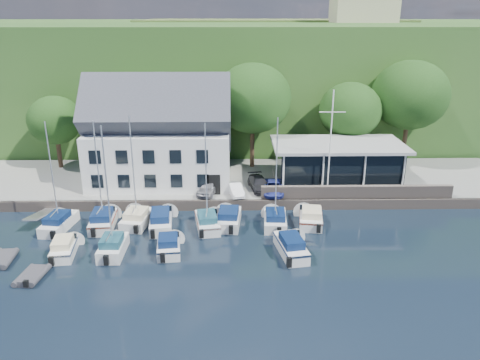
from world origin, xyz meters
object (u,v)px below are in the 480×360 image
(boat_r1_5, at_px, (229,216))
(boat_r1_7, at_px, (311,216))
(boat_r1_2, at_px, (134,177))
(boat_r1_4, at_px, (206,180))
(car_white, at_px, (235,189))
(harbor_building, at_px, (160,140))
(dinghy_0, at_px, (2,258))
(dinghy_1, at_px, (32,275))
(car_dgrey, at_px, (259,184))
(boat_r1_6, at_px, (276,179))
(flagpole, at_px, (330,144))
(boat_r2_4, at_px, (291,244))
(boat_r1_0, at_px, (53,180))
(boat_r1_1, at_px, (99,175))
(car_silver, at_px, (209,187))
(club_pavilion, at_px, (337,162))
(boat_r2_1, at_px, (108,197))
(car_blue, at_px, (273,187))
(boat_r1_3, at_px, (161,218))
(boat_r2_2, at_px, (169,244))
(boat_r2_0, at_px, (64,246))

(boat_r1_5, bearing_deg, boat_r1_7, 5.60)
(boat_r1_2, height_order, boat_r1_4, boat_r1_2)
(car_white, bearing_deg, harbor_building, 138.94)
(dinghy_0, height_order, dinghy_1, dinghy_0)
(car_dgrey, bearing_deg, boat_r1_6, -90.56)
(flagpole, xyz_separation_m, boat_r1_6, (-5.37, -4.56, -1.73))
(boat_r1_2, relative_size, dinghy_1, 3.21)
(boat_r1_2, xyz_separation_m, boat_r1_4, (6.16, -0.81, -0.05))
(boat_r2_4, bearing_deg, boat_r1_0, 156.31)
(boat_r1_1, distance_m, dinghy_0, 9.56)
(car_silver, height_order, boat_r1_4, boat_r1_4)
(boat_r1_2, bearing_deg, dinghy_1, -114.11)
(boat_r1_0, relative_size, boat_r1_4, 1.02)
(harbor_building, xyz_separation_m, club_pavilion, (18.00, -0.50, -2.30))
(boat_r1_1, distance_m, boat_r2_1, 5.29)
(boat_r2_1, xyz_separation_m, dinghy_1, (-4.79, -3.56, -4.34))
(car_white, distance_m, boat_r1_6, 6.53)
(boat_r1_7, height_order, dinghy_0, boat_r1_7)
(car_blue, bearing_deg, boat_r2_1, -139.49)
(boat_r1_3, height_order, dinghy_0, boat_r1_3)
(boat_r1_4, height_order, boat_r2_2, boat_r1_4)
(car_white, bearing_deg, boat_r1_7, -47.73)
(boat_r2_0, bearing_deg, dinghy_1, -114.26)
(car_white, bearing_deg, boat_r1_3, -155.49)
(boat_r1_0, bearing_deg, boat_r1_3, 10.18)
(car_white, height_order, boat_r1_0, boat_r1_0)
(harbor_building, bearing_deg, boat_r1_7, -31.46)
(boat_r1_5, bearing_deg, harbor_building, 133.75)
(car_silver, xyz_separation_m, car_white, (2.50, -0.38, -0.10))
(car_white, distance_m, boat_r2_0, 16.38)
(boat_r1_5, xyz_separation_m, boat_r2_1, (-8.82, -5.08, 3.90))
(flagpole, relative_size, boat_r1_3, 1.44)
(flagpole, xyz_separation_m, boat_r2_4, (-4.59, -9.66, -5.24))
(car_white, relative_size, boat_r1_5, 0.56)
(boat_r1_6, height_order, boat_r2_4, boat_r1_6)
(car_silver, xyz_separation_m, boat_r1_1, (-8.94, -5.20, 3.02))
(car_silver, relative_size, dinghy_1, 1.39)
(boat_r1_6, distance_m, boat_r2_0, 17.63)
(car_blue, bearing_deg, car_dgrey, 144.87)
(car_dgrey, bearing_deg, harbor_building, 154.47)
(boat_r1_1, height_order, dinghy_1, boat_r1_1)
(harbor_building, distance_m, boat_r1_5, 12.06)
(boat_r1_4, height_order, boat_r2_0, boat_r1_4)
(car_blue, xyz_separation_m, boat_r2_2, (-8.88, -9.88, -0.92))
(car_silver, relative_size, dinghy_0, 1.33)
(car_blue, bearing_deg, boat_r1_1, -158.15)
(club_pavilion, bearing_deg, dinghy_1, -145.63)
(boat_r1_6, bearing_deg, boat_r1_5, -179.38)
(club_pavilion, relative_size, boat_r1_2, 1.50)
(boat_r1_3, bearing_deg, harbor_building, 90.84)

